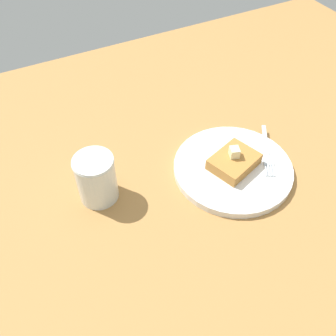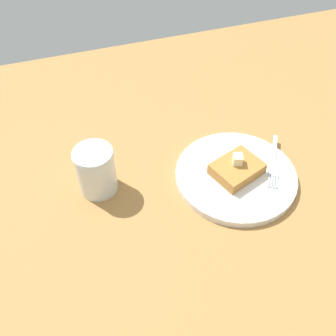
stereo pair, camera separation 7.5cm
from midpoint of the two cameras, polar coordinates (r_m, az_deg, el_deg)
name	(u,v)px [view 2 (the right image)]	position (r cm, az deg, el deg)	size (l,w,h in cm)	color
table_surface	(287,179)	(85.34, 20.06, -1.80)	(129.63, 129.63, 2.08)	#A4743E
plate	(236,175)	(80.42, 12.90, -1.21)	(25.32, 25.32, 1.57)	white
toast_slice_center	(237,169)	(79.02, 13.13, -0.28)	(7.57, 9.70, 2.56)	#B07635
butter_pat_primary	(238,159)	(77.67, 13.30, 1.15)	(2.09, 1.88, 2.09)	#F1E9B7
fork	(274,163)	(83.78, 18.34, 0.53)	(14.25, 9.83, 0.36)	silver
syrup_jar	(96,171)	(74.41, -8.10, -0.65)	(7.95, 7.95, 10.25)	#441B0E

